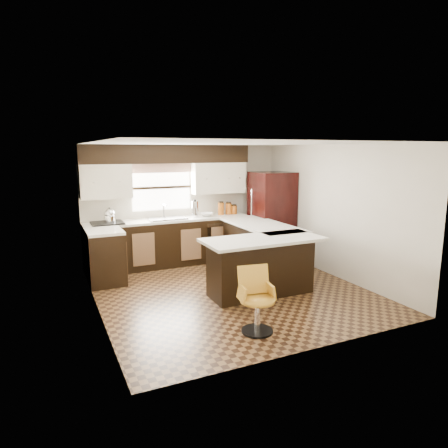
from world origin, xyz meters
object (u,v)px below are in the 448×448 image
peninsula_long (259,250)px  peninsula_return (261,267)px  refrigerator (272,216)px  bar_chair (258,301)px

peninsula_long → peninsula_return: size_ratio=1.18×
peninsula_long → peninsula_return: 1.11m
peninsula_long → peninsula_return: same height
peninsula_return → refrigerator: bearing=54.3°
peninsula_long → bar_chair: 2.49m
peninsula_long → refrigerator: size_ratio=1.06×
peninsula_return → refrigerator: (1.31, 1.82, 0.47)m
refrigerator → bar_chair: 3.67m
peninsula_long → bar_chair: peninsula_long is taller
peninsula_long → refrigerator: refrigerator is taller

